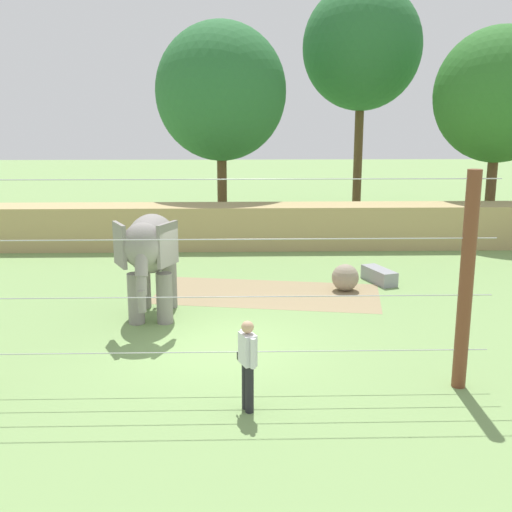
% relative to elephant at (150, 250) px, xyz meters
% --- Properties ---
extents(ground_plane, '(120.00, 120.00, 0.00)m').
position_rel_elephant_xyz_m(ground_plane, '(1.79, -2.01, -1.80)').
color(ground_plane, '#759956').
extents(dirt_patch, '(6.89, 4.01, 0.01)m').
position_rel_elephant_xyz_m(dirt_patch, '(3.07, 2.15, -1.80)').
color(dirt_patch, '#937F5B').
rests_on(dirt_patch, ground).
extents(embankment_wall, '(36.00, 1.80, 1.69)m').
position_rel_elephant_xyz_m(embankment_wall, '(1.79, 8.73, -0.95)').
color(embankment_wall, tan).
rests_on(embankment_wall, ground).
extents(elephant, '(1.55, 3.67, 2.72)m').
position_rel_elephant_xyz_m(elephant, '(0.00, 0.00, 0.00)').
color(elephant, gray).
rests_on(elephant, ground).
extents(enrichment_ball, '(0.80, 0.80, 0.80)m').
position_rel_elephant_xyz_m(enrichment_ball, '(5.40, 2.42, -1.40)').
color(enrichment_ball, gray).
rests_on(enrichment_ball, ground).
extents(cable_fence, '(10.38, 0.27, 4.18)m').
position_rel_elephant_xyz_m(cable_fence, '(1.79, -4.29, 0.30)').
color(cable_fence, brown).
rests_on(cable_fence, ground).
extents(zookeeper, '(0.36, 0.56, 1.67)m').
position_rel_elephant_xyz_m(zookeeper, '(2.38, -5.17, -0.87)').
color(zookeeper, '#232328').
rests_on(zookeeper, ground).
extents(feed_trough, '(0.93, 1.49, 0.44)m').
position_rel_elephant_xyz_m(feed_trough, '(6.62, 3.32, -1.58)').
color(feed_trough, gray).
rests_on(feed_trough, ground).
extents(tree_far_left, '(5.48, 5.48, 8.84)m').
position_rel_elephant_xyz_m(tree_far_left, '(13.40, 11.71, 4.15)').
color(tree_far_left, brown).
rests_on(tree_far_left, ground).
extents(tree_left_of_centre, '(5.83, 5.83, 11.44)m').
position_rel_elephant_xyz_m(tree_left_of_centre, '(8.32, 16.34, 6.55)').
color(tree_left_of_centre, brown).
rests_on(tree_left_of_centre, ground).
extents(tree_behind_wall, '(5.82, 5.82, 9.20)m').
position_rel_elephant_xyz_m(tree_behind_wall, '(1.46, 13.16, 4.33)').
color(tree_behind_wall, brown).
rests_on(tree_behind_wall, ground).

